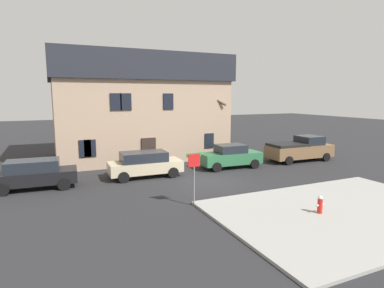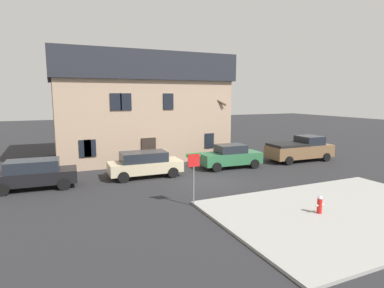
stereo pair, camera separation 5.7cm
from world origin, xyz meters
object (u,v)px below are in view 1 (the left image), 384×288
object	(u,v)px
car_black_wagon	(35,174)
bicycle_leaning	(114,160)
tree_bare_mid	(209,121)
car_green_sedan	(230,156)
building_main	(138,106)
fire_hydrant	(320,204)
car_beige_wagon	(145,164)
pickup_truck_brown	(300,149)
tree_bare_near	(124,121)
street_sign_pole	(194,169)

from	to	relation	value
car_black_wagon	bicycle_leaning	world-z (taller)	car_black_wagon
tree_bare_mid	car_green_sedan	xyz separation A→B (m)	(-0.64, -4.74, -2.19)
tree_bare_mid	car_black_wagon	distance (m)	14.49
car_black_wagon	car_green_sedan	xyz separation A→B (m)	(12.85, 0.08, -0.01)
tree_bare_mid	car_black_wagon	size ratio (longest dim) A/B	1.32
building_main	car_black_wagon	world-z (taller)	building_main
tree_bare_mid	fire_hydrant	distance (m)	14.84
car_beige_wagon	car_green_sedan	xyz separation A→B (m)	(6.44, 0.03, -0.01)
tree_bare_mid	pickup_truck_brown	size ratio (longest dim) A/B	1.09
car_beige_wagon	pickup_truck_brown	bearing A→B (deg)	-0.25
car_green_sedan	car_beige_wagon	bearing A→B (deg)	-179.74
tree_bare_mid	tree_bare_near	bearing A→B (deg)	178.88
bicycle_leaning	street_sign_pole	bearing A→B (deg)	-80.74
car_black_wagon	car_beige_wagon	bearing A→B (deg)	0.42
building_main	bicycle_leaning	xyz separation A→B (m)	(-2.76, -2.88, -3.97)
car_beige_wagon	street_sign_pole	bearing A→B (deg)	-84.38
tree_bare_mid	street_sign_pole	world-z (taller)	tree_bare_mid
car_green_sedan	street_sign_pole	bearing A→B (deg)	-132.59
street_sign_pole	pickup_truck_brown	bearing A→B (deg)	26.94
pickup_truck_brown	bicycle_leaning	distance (m)	14.85
fire_hydrant	bicycle_leaning	xyz separation A→B (m)	(-6.28, 14.37, -0.16)
building_main	pickup_truck_brown	distance (m)	14.03
building_main	fire_hydrant	size ratio (longest dim) A/B	17.96
bicycle_leaning	tree_bare_mid	bearing A→B (deg)	0.83
street_sign_pole	bicycle_leaning	size ratio (longest dim) A/B	1.47
pickup_truck_brown	car_beige_wagon	bearing A→B (deg)	179.75
building_main	car_beige_wagon	bearing A→B (deg)	-101.99
building_main	fire_hydrant	bearing A→B (deg)	-78.48
building_main	car_green_sedan	size ratio (longest dim) A/B	3.10
tree_bare_near	street_sign_pole	distance (m)	11.34
tree_bare_mid	pickup_truck_brown	bearing A→B (deg)	-39.64
car_black_wagon	car_green_sedan	distance (m)	12.85
building_main	tree_bare_mid	xyz separation A→B (m)	(5.48, -2.76, -1.29)
car_beige_wagon	car_black_wagon	bearing A→B (deg)	-179.58
pickup_truck_brown	car_black_wagon	bearing A→B (deg)	179.97
car_black_wagon	street_sign_pole	size ratio (longest dim) A/B	1.77
bicycle_leaning	fire_hydrant	bearing A→B (deg)	-66.40
fire_hydrant	tree_bare_near	bearing A→B (deg)	109.99
tree_bare_near	car_beige_wagon	bearing A→B (deg)	-87.56
building_main	car_beige_wagon	xyz separation A→B (m)	(-1.60, -7.53, -3.47)
car_green_sedan	pickup_truck_brown	bearing A→B (deg)	-0.77
building_main	tree_bare_near	size ratio (longest dim) A/B	2.17
street_sign_pole	car_beige_wagon	bearing A→B (deg)	95.62
car_beige_wagon	fire_hydrant	distance (m)	10.99
car_green_sedan	pickup_truck_brown	xyz separation A→B (m)	(6.47, -0.09, 0.11)
tree_bare_near	street_sign_pole	xyz separation A→B (m)	(0.83, -11.21, -1.50)
tree_bare_near	fire_hydrant	xyz separation A→B (m)	(5.32, -14.63, -2.77)
tree_bare_near	bicycle_leaning	bearing A→B (deg)	-164.65
tree_bare_mid	car_green_sedan	size ratio (longest dim) A/B	1.32
street_sign_pole	car_black_wagon	bearing A→B (deg)	138.34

